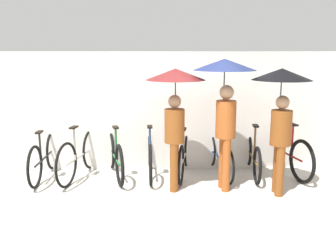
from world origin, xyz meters
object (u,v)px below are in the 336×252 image
(parked_bicycle_0, at_px, (44,157))
(parked_bicycle_2, at_px, (115,156))
(pedestrian_trailing, at_px, (281,98))
(parked_bicycle_6, at_px, (252,155))
(parked_bicycle_1, at_px, (80,155))
(parked_bicycle_3, at_px, (150,155))
(parked_bicycle_4, at_px, (184,155))
(pedestrian_leading, at_px, (175,96))
(parked_bicycle_5, at_px, (218,155))
(parked_bicycle_7, at_px, (286,152))
(pedestrian_center, at_px, (225,88))

(parked_bicycle_0, xyz_separation_m, parked_bicycle_2, (1.25, 0.01, 0.00))
(pedestrian_trailing, bearing_deg, parked_bicycle_6, 104.80)
(parked_bicycle_1, height_order, parked_bicycle_3, parked_bicycle_1)
(parked_bicycle_0, relative_size, parked_bicycle_3, 0.98)
(parked_bicycle_4, relative_size, pedestrian_trailing, 0.86)
(parked_bicycle_2, distance_m, pedestrian_leading, 1.67)
(parked_bicycle_2, xyz_separation_m, pedestrian_trailing, (2.66, -0.86, 1.14))
(parked_bicycle_0, height_order, parked_bicycle_2, parked_bicycle_2)
(parked_bicycle_5, bearing_deg, parked_bicycle_1, 83.98)
(parked_bicycle_7, height_order, pedestrian_trailing, pedestrian_trailing)
(parked_bicycle_7, bearing_deg, parked_bicycle_0, 80.34)
(parked_bicycle_4, bearing_deg, pedestrian_trailing, -112.45)
(parked_bicycle_3, bearing_deg, pedestrian_leading, -149.94)
(parked_bicycle_0, bearing_deg, parked_bicycle_4, -87.64)
(parked_bicycle_1, bearing_deg, parked_bicycle_5, -75.72)
(parked_bicycle_5, height_order, parked_bicycle_6, parked_bicycle_5)
(parked_bicycle_1, height_order, parked_bicycle_6, parked_bicycle_1)
(pedestrian_trailing, bearing_deg, pedestrian_leading, 175.74)
(parked_bicycle_0, relative_size, pedestrian_center, 0.83)
(parked_bicycle_0, relative_size, parked_bicycle_4, 1.03)
(parked_bicycle_2, distance_m, parked_bicycle_7, 3.13)
(pedestrian_center, xyz_separation_m, pedestrian_trailing, (0.83, -0.24, -0.14))
(pedestrian_trailing, bearing_deg, pedestrian_center, 168.75)
(parked_bicycle_5, bearing_deg, parked_bicycle_4, 81.96)
(parked_bicycle_1, bearing_deg, pedestrian_leading, -96.63)
(parked_bicycle_1, relative_size, parked_bicycle_3, 1.00)
(parked_bicycle_2, xyz_separation_m, pedestrian_center, (1.83, -0.63, 1.28))
(parked_bicycle_5, bearing_deg, parked_bicycle_3, 81.66)
(parked_bicycle_2, xyz_separation_m, parked_bicycle_3, (0.63, 0.07, -0.00))
(parked_bicycle_1, bearing_deg, parked_bicycle_7, -75.88)
(parked_bicycle_3, height_order, pedestrian_leading, pedestrian_leading)
(pedestrian_leading, bearing_deg, pedestrian_trailing, -0.80)
(parked_bicycle_0, bearing_deg, pedestrian_center, -100.33)
(parked_bicycle_6, bearing_deg, pedestrian_leading, 119.91)
(parked_bicycle_4, bearing_deg, pedestrian_leading, 172.80)
(parked_bicycle_7, bearing_deg, parked_bicycle_2, 80.39)
(parked_bicycle_7, bearing_deg, pedestrian_trailing, 142.56)
(parked_bicycle_2, xyz_separation_m, parked_bicycle_7, (3.13, 0.05, 0.02))
(parked_bicycle_2, bearing_deg, pedestrian_trailing, -122.03)
(parked_bicycle_5, distance_m, parked_bicycle_6, 0.63)
(parked_bicycle_1, bearing_deg, parked_bicycle_3, -73.40)
(parked_bicycle_1, xyz_separation_m, pedestrian_trailing, (3.29, -0.86, 1.12))
(parked_bicycle_4, bearing_deg, pedestrian_center, -128.96)
(parked_bicycle_1, distance_m, parked_bicycle_3, 1.25)
(parked_bicycle_0, height_order, parked_bicycle_7, parked_bicycle_7)
(pedestrian_trailing, bearing_deg, parked_bicycle_2, 166.69)
(parked_bicycle_1, relative_size, parked_bicycle_6, 1.03)
(parked_bicycle_4, distance_m, parked_bicycle_6, 1.25)
(parked_bicycle_3, relative_size, parked_bicycle_5, 1.03)
(parked_bicycle_0, bearing_deg, parked_bicycle_7, -88.29)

